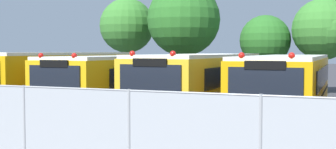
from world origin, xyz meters
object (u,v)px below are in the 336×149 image
Objects in this scene: school_bus_1 at (128,80)px; tree_3 at (325,30)px; school_bus_2 at (204,81)px; tree_0 at (127,26)px; school_bus_3 at (288,83)px; tree_1 at (185,18)px; tree_2 at (263,41)px; school_bus_0 at (63,77)px; traffic_cone at (200,146)px.

tree_3 is (7.66, 10.86, 2.53)m from school_bus_1.
tree_0 is (-9.37, 11.27, 3.05)m from school_bus_2.
tree_1 is (-7.75, 9.77, 3.43)m from school_bus_3.
tree_2 is (4.89, 1.36, -1.51)m from tree_1.
school_bus_2 is at bearing 179.81° from school_bus_0.
school_bus_0 is 15.76m from tree_3.
tree_1 is at bearing -64.80° from school_bus_2.
traffic_cone is (-2.08, -17.94, -3.55)m from tree_3.
school_bus_3 is 17.01m from tree_0.
school_bus_1 is at bearing 1.67° from school_bus_3.
school_bus_0 is 3.28m from school_bus_1.
tree_2 is 3.80m from tree_3.
tree_1 is at bearing -173.96° from tree_3.
school_bus_1 is 6.79m from school_bus_3.
tree_1 reaches higher than school_bus_3.
tree_0 is at bearing -61.76° from school_bus_1.
school_bus_0 is 17.35× the size of traffic_cone.
school_bus_1 is 1.51× the size of tree_1.
tree_2 is (0.41, 11.44, 1.90)m from school_bus_2.
tree_0 is (-12.64, 10.96, 3.07)m from school_bus_3.
tree_3 reaches higher than traffic_cone.
tree_2 is (9.78, 0.17, -1.15)m from tree_0.
school_bus_2 is 14.97m from tree_0.
school_bus_0 is at bearing 2.47° from school_bus_3.
tree_2 is (7.20, 11.53, 1.86)m from school_bus_0.
tree_2 is at bearing -122.95° from school_bus_0.
school_bus_2 is 3.28m from school_bus_3.
tree_1 is (-0.96, 9.95, 3.44)m from school_bus_1.
school_bus_2 is at bearing 178.35° from school_bus_1.
school_bus_3 is 1.65× the size of tree_0.
school_bus_2 reaches higher than traffic_cone.
school_bus_1 is 17.39× the size of traffic_cone.
tree_0 is 9.85m from tree_2.
tree_1 is 1.22× the size of tree_3.
school_bus_1 is 1.65× the size of tree_0.
school_bus_1 is at bearing -84.46° from tree_1.
tree_3 is (8.62, 0.91, -0.91)m from tree_1.
school_bus_3 reaches higher than school_bus_1.
tree_0 reaches higher than school_bus_1.
tree_0 is 5.04m from tree_1.
tree_1 is at bearing 111.01° from traffic_cone.
school_bus_2 is 17.13× the size of traffic_cone.
school_bus_3 is 7.43m from traffic_cone.
school_bus_1 is 9.07m from traffic_cone.
school_bus_2 reaches higher than school_bus_3.
school_bus_1 is at bearing -0.96° from school_bus_2.
tree_2 reaches higher than school_bus_2.
school_bus_1 is (3.27, 0.23, -0.07)m from school_bus_0.
school_bus_3 is 11.65m from tree_2.
tree_0 is at bearing -40.74° from school_bus_3.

